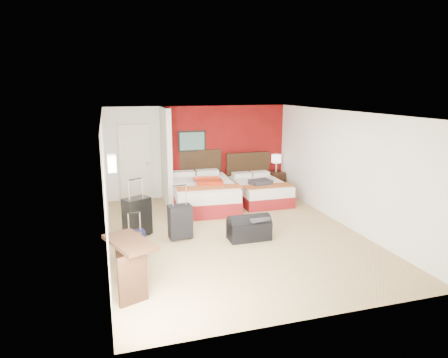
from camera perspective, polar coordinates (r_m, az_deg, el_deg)
name	(u,v)px	position (r m, az deg, el deg)	size (l,w,h in m)	color
ground	(235,234)	(8.32, 1.54, -7.93)	(6.50, 6.50, 0.00)	tan
room_walls	(156,166)	(9.03, -9.75, 1.86)	(5.02, 6.52, 2.50)	white
red_accent_panel	(225,150)	(11.21, 0.12, 4.17)	(3.50, 0.04, 2.50)	maroon
partition_wall	(166,157)	(10.24, -8.32, 3.19)	(0.12, 1.20, 2.50)	silver
entry_door	(135,163)	(10.78, -12.68, 2.28)	(0.82, 0.06, 2.05)	silver
bed_left	(203,194)	(10.08, -3.07, -2.22)	(1.52, 2.18, 0.65)	silver
bed_right	(260,191)	(10.62, 5.18, -1.81)	(1.24, 1.78, 0.53)	white
red_suitcase_open	(208,180)	(9.92, -2.40, -0.20)	(0.62, 0.86, 0.11)	#AB270E
jacket_bundle	(261,182)	(10.23, 5.31, -0.48)	(0.52, 0.42, 0.13)	#333338
nightstand	(276,182)	(11.64, 7.47, -0.41)	(0.42, 0.42, 0.59)	black
table_lamp	(276,163)	(11.52, 7.55, 2.24)	(0.29, 0.29, 0.51)	white
suitcase_black	(137,218)	(8.28, -12.42, -5.49)	(0.52, 0.32, 0.78)	black
suitcase_charcoal	(180,223)	(8.00, -6.34, -6.32)	(0.45, 0.28, 0.67)	black
suitcase_navy	(136,245)	(7.32, -12.65, -9.29)	(0.34, 0.21, 0.47)	black
duffel_bag	(249,229)	(7.99, 3.63, -7.24)	(0.83, 0.44, 0.42)	black
jacket_draped	(257,218)	(7.92, 4.81, -5.63)	(0.41, 0.34, 0.05)	#3C3C41
desk	(131,265)	(6.16, -13.28, -12.04)	(0.48, 0.95, 0.79)	black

